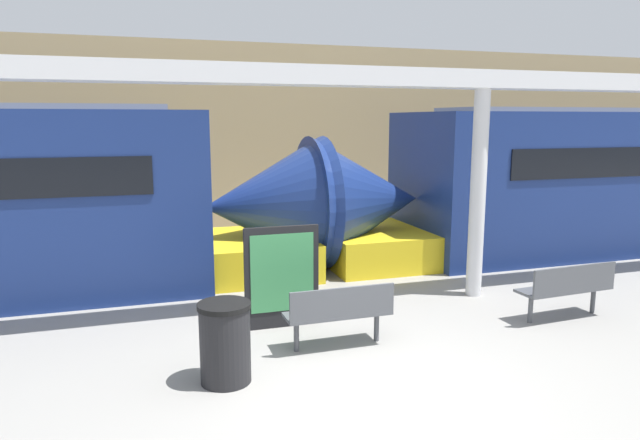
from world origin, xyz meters
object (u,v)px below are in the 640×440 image
object	(u,v)px
trash_bin	(225,342)
support_column_near	(478,195)
bench_near	(340,311)
bench_far	(568,286)
poster_board	(282,277)

from	to	relation	value
trash_bin	support_column_near	xyz separation A→B (m)	(4.51, 2.02, 1.25)
bench_near	support_column_near	bearing A→B (deg)	26.32
bench_far	trash_bin	distance (m)	5.18
support_column_near	bench_far	bearing A→B (deg)	-66.67
trash_bin	support_column_near	world-z (taller)	support_column_near
bench_far	support_column_near	xyz separation A→B (m)	(-0.64, 1.49, 1.20)
poster_board	support_column_near	xyz separation A→B (m)	(3.48, 0.51, 0.97)
trash_bin	support_column_near	distance (m)	5.09
trash_bin	support_column_near	size ratio (longest dim) A/B	0.27
support_column_near	poster_board	bearing A→B (deg)	-171.62
bench_near	poster_board	distance (m)	1.14
bench_far	support_column_near	world-z (taller)	support_column_near
bench_near	bench_far	world-z (taller)	same
bench_far	trash_bin	xyz separation A→B (m)	(-5.15, -0.53, -0.05)
bench_near	poster_board	xyz separation A→B (m)	(-0.52, 0.98, 0.23)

